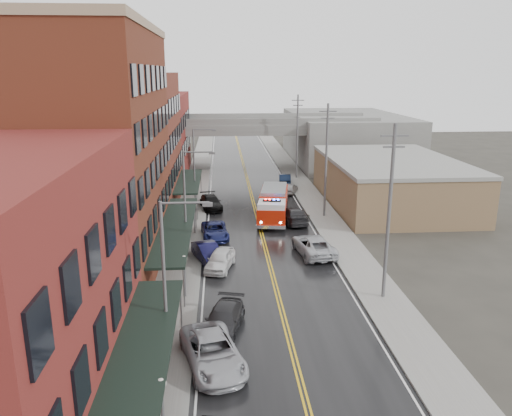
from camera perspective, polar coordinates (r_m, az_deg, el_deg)
road at (r=48.43m, az=0.61°, el=-2.84°), size 11.00×160.00×0.02m
sidewalk_left at (r=48.38m, az=-8.05°, el=-2.93°), size 3.00×160.00×0.15m
sidewalk_right at (r=49.52m, az=9.06°, el=-2.55°), size 3.00×160.00×0.15m
curb_left at (r=48.29m, az=-6.10°, el=-2.90°), size 0.30×160.00×0.15m
curb_right at (r=49.18m, az=7.19°, el=-2.60°), size 0.30×160.00×0.15m
brick_building_b at (r=40.46m, az=-17.72°, el=5.91°), size 9.00×20.00×18.00m
brick_building_c at (r=57.65m, az=-13.66°, el=7.32°), size 9.00×15.00×15.00m
brick_building_far at (r=75.01m, az=-11.46°, el=8.06°), size 9.00×20.00×12.00m
tan_building at (r=60.59m, az=15.09°, el=2.79°), size 14.00×22.00×5.00m
right_far_block at (r=89.27m, az=10.16°, el=7.96°), size 18.00×30.00×8.00m
awning_0 at (r=23.56m, az=-13.01°, el=-16.12°), size 2.60×16.00×3.09m
awning_1 at (r=40.87m, az=-9.10°, el=-2.13°), size 2.60×18.00×3.09m
awning_2 at (r=57.76m, az=-7.68°, el=3.08°), size 2.60×13.00×3.09m
globe_lamp_0 at (r=22.13m, az=-10.73°, el=-20.37°), size 0.44×0.44×3.12m
globe_lamp_1 at (r=34.43m, az=-8.18°, el=-6.67°), size 0.44×0.44×3.12m
globe_lamp_2 at (r=47.68m, az=-7.07°, el=-0.36°), size 0.44×0.44×3.12m
street_lamp_0 at (r=25.99m, az=-9.92°, el=-7.40°), size 2.64×0.22×9.00m
street_lamp_1 at (r=41.16m, az=-7.81°, el=1.23°), size 2.64×0.22×9.00m
street_lamp_2 at (r=56.79m, az=-6.84°, el=5.16°), size 2.64×0.22×9.00m
utility_pole_0 at (r=33.92m, az=14.98°, el=-0.26°), size 1.80×0.24×12.00m
utility_pole_1 at (r=52.77m, az=8.03°, el=5.58°), size 1.80×0.24×12.00m
utility_pole_2 at (r=72.24m, az=4.73°, el=8.29°), size 1.80×0.24×12.00m
overpass at (r=78.48m, az=-1.32°, el=8.66°), size 40.00×10.00×7.50m
fire_truck at (r=52.13m, az=2.00°, el=0.46°), size 4.62×9.15×3.22m
parked_car_left_2 at (r=27.50m, az=-4.98°, el=-16.09°), size 4.07×6.35×1.63m
parked_car_left_3 at (r=30.74m, az=-3.77°, el=-12.65°), size 3.13×5.30×1.44m
parked_car_left_4 at (r=39.74m, az=-4.13°, el=-5.89°), size 2.85×4.75×1.51m
parked_car_left_5 at (r=41.25m, az=-5.53°, el=-5.12°), size 3.03×4.85×1.51m
parked_car_left_6 at (r=46.93m, az=-4.72°, el=-2.61°), size 2.83×5.27×1.41m
parked_car_left_7 at (r=56.91m, az=-5.18°, el=0.66°), size 2.96×5.46×1.50m
parked_car_right_0 at (r=42.86m, az=6.60°, el=-4.26°), size 3.44×6.19×1.64m
parked_car_right_1 at (r=51.57m, az=4.31°, el=-0.83°), size 2.75×5.68×1.59m
parked_car_right_2 at (r=64.07m, az=3.90°, el=2.27°), size 2.77×4.22×1.33m
parked_car_right_3 at (r=69.06m, az=3.31°, el=3.30°), size 2.03×4.63×1.48m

